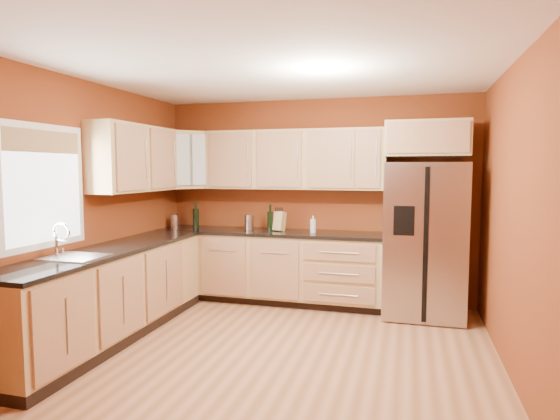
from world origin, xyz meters
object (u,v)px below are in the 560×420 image
(canister_left, at_px, (249,222))
(wine_bottle_a, at_px, (196,215))
(soap_dispenser, at_px, (313,224))
(refrigerator, at_px, (424,240))
(knife_block, at_px, (280,221))

(canister_left, xyz_separation_m, wine_bottle_a, (-0.76, -0.00, 0.08))
(canister_left, xyz_separation_m, soap_dispenser, (0.86, -0.08, 0.01))
(refrigerator, relative_size, knife_block, 7.28)
(canister_left, relative_size, soap_dispenser, 0.90)
(refrigerator, distance_m, soap_dispenser, 1.32)
(wine_bottle_a, xyz_separation_m, knife_block, (1.17, -0.00, -0.05))
(wine_bottle_a, bearing_deg, knife_block, -0.22)
(refrigerator, bearing_deg, canister_left, 176.77)
(soap_dispenser, bearing_deg, canister_left, 174.50)
(refrigerator, distance_m, wine_bottle_a, 2.95)
(knife_block, bearing_deg, wine_bottle_a, -164.81)
(wine_bottle_a, bearing_deg, canister_left, 0.04)
(knife_block, xyz_separation_m, soap_dispenser, (0.45, -0.08, -0.02))
(soap_dispenser, bearing_deg, knife_block, 170.19)
(refrigerator, height_order, canister_left, refrigerator)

